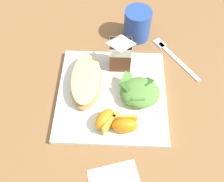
{
  "coord_description": "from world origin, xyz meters",
  "views": [
    {
      "loc": [
        0.01,
        -0.36,
        0.58
      ],
      "look_at": [
        0.0,
        0.0,
        0.03
      ],
      "focal_mm": 41.41,
      "sensor_mm": 36.0,
      "label": 1
    }
  ],
  "objects_px": {
    "white_plate": "(112,95)",
    "green_salad_pile": "(140,92)",
    "metal_fork": "(173,55)",
    "drinking_blue_cup": "(137,24)",
    "cheesy_pizza_bread": "(86,80)",
    "milk_carton": "(121,51)",
    "orange_wedge_middle": "(125,125)",
    "orange_wedge_front": "(105,120)"
  },
  "relations": [
    {
      "from": "white_plate",
      "to": "green_salad_pile",
      "type": "xyz_separation_m",
      "value": [
        0.07,
        -0.01,
        0.03
      ]
    },
    {
      "from": "cheesy_pizza_bread",
      "to": "green_salad_pile",
      "type": "relative_size",
      "value": 1.65
    },
    {
      "from": "white_plate",
      "to": "metal_fork",
      "type": "distance_m",
      "value": 0.23
    },
    {
      "from": "white_plate",
      "to": "milk_carton",
      "type": "xyz_separation_m",
      "value": [
        0.02,
        0.09,
        0.07
      ]
    },
    {
      "from": "cheesy_pizza_bread",
      "to": "green_salad_pile",
      "type": "xyz_separation_m",
      "value": [
        0.14,
        -0.03,
        0.0
      ]
    },
    {
      "from": "green_salad_pile",
      "to": "drinking_blue_cup",
      "type": "relative_size",
      "value": 1.1
    },
    {
      "from": "white_plate",
      "to": "drinking_blue_cup",
      "type": "xyz_separation_m",
      "value": [
        0.07,
        0.22,
        0.04
      ]
    },
    {
      "from": "milk_carton",
      "to": "orange_wedge_front",
      "type": "xyz_separation_m",
      "value": [
        -0.03,
        -0.18,
        -0.04
      ]
    },
    {
      "from": "orange_wedge_middle",
      "to": "orange_wedge_front",
      "type": "bearing_deg",
      "value": 166.5
    },
    {
      "from": "orange_wedge_middle",
      "to": "metal_fork",
      "type": "height_order",
      "value": "orange_wedge_middle"
    },
    {
      "from": "green_salad_pile",
      "to": "orange_wedge_middle",
      "type": "relative_size",
      "value": 1.69
    },
    {
      "from": "white_plate",
      "to": "metal_fork",
      "type": "height_order",
      "value": "white_plate"
    },
    {
      "from": "milk_carton",
      "to": "metal_fork",
      "type": "bearing_deg",
      "value": 19.58
    },
    {
      "from": "white_plate",
      "to": "drinking_blue_cup",
      "type": "bearing_deg",
      "value": 73.53
    },
    {
      "from": "orange_wedge_middle",
      "to": "drinking_blue_cup",
      "type": "distance_m",
      "value": 0.32
    },
    {
      "from": "white_plate",
      "to": "orange_wedge_middle",
      "type": "xyz_separation_m",
      "value": [
        0.03,
        -0.1,
        0.03
      ]
    },
    {
      "from": "white_plate",
      "to": "drinking_blue_cup",
      "type": "relative_size",
      "value": 2.99
    },
    {
      "from": "cheesy_pizza_bread",
      "to": "metal_fork",
      "type": "relative_size",
      "value": 1.06
    },
    {
      "from": "metal_fork",
      "to": "drinking_blue_cup",
      "type": "bearing_deg",
      "value": 143.61
    },
    {
      "from": "white_plate",
      "to": "cheesy_pizza_bread",
      "type": "height_order",
      "value": "cheesy_pizza_bread"
    },
    {
      "from": "milk_carton",
      "to": "drinking_blue_cup",
      "type": "height_order",
      "value": "milk_carton"
    },
    {
      "from": "white_plate",
      "to": "cheesy_pizza_bread",
      "type": "xyz_separation_m",
      "value": [
        -0.07,
        0.02,
        0.03
      ]
    },
    {
      "from": "green_salad_pile",
      "to": "milk_carton",
      "type": "relative_size",
      "value": 0.94
    },
    {
      "from": "cheesy_pizza_bread",
      "to": "orange_wedge_middle",
      "type": "relative_size",
      "value": 2.8
    },
    {
      "from": "green_salad_pile",
      "to": "milk_carton",
      "type": "bearing_deg",
      "value": 117.71
    },
    {
      "from": "white_plate",
      "to": "milk_carton",
      "type": "distance_m",
      "value": 0.11
    },
    {
      "from": "cheesy_pizza_bread",
      "to": "metal_fork",
      "type": "bearing_deg",
      "value": 26.76
    },
    {
      "from": "cheesy_pizza_bread",
      "to": "orange_wedge_middle",
      "type": "xyz_separation_m",
      "value": [
        0.1,
        -0.12,
        0.0
      ]
    },
    {
      "from": "cheesy_pizza_bread",
      "to": "metal_fork",
      "type": "distance_m",
      "value": 0.27
    },
    {
      "from": "cheesy_pizza_bread",
      "to": "green_salad_pile",
      "type": "distance_m",
      "value": 0.14
    },
    {
      "from": "metal_fork",
      "to": "drinking_blue_cup",
      "type": "xyz_separation_m",
      "value": [
        -0.11,
        0.08,
        0.04
      ]
    },
    {
      "from": "green_salad_pile",
      "to": "metal_fork",
      "type": "relative_size",
      "value": 0.64
    },
    {
      "from": "drinking_blue_cup",
      "to": "cheesy_pizza_bread",
      "type": "bearing_deg",
      "value": -123.91
    },
    {
      "from": "drinking_blue_cup",
      "to": "orange_wedge_middle",
      "type": "bearing_deg",
      "value": -95.72
    },
    {
      "from": "cheesy_pizza_bread",
      "to": "orange_wedge_front",
      "type": "relative_size",
      "value": 2.45
    },
    {
      "from": "orange_wedge_front",
      "to": "metal_fork",
      "type": "distance_m",
      "value": 0.3
    },
    {
      "from": "white_plate",
      "to": "metal_fork",
      "type": "xyz_separation_m",
      "value": [
        0.17,
        0.15,
        -0.01
      ]
    },
    {
      "from": "milk_carton",
      "to": "orange_wedge_middle",
      "type": "bearing_deg",
      "value": -85.31
    },
    {
      "from": "green_salad_pile",
      "to": "metal_fork",
      "type": "distance_m",
      "value": 0.19
    },
    {
      "from": "green_salad_pile",
      "to": "drinking_blue_cup",
      "type": "bearing_deg",
      "value": 90.94
    },
    {
      "from": "green_salad_pile",
      "to": "orange_wedge_front",
      "type": "bearing_deg",
      "value": -135.91
    },
    {
      "from": "cheesy_pizza_bread",
      "to": "milk_carton",
      "type": "relative_size",
      "value": 1.55
    }
  ]
}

